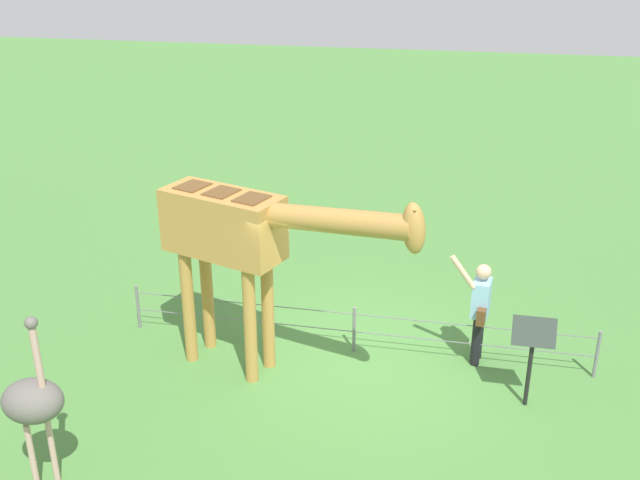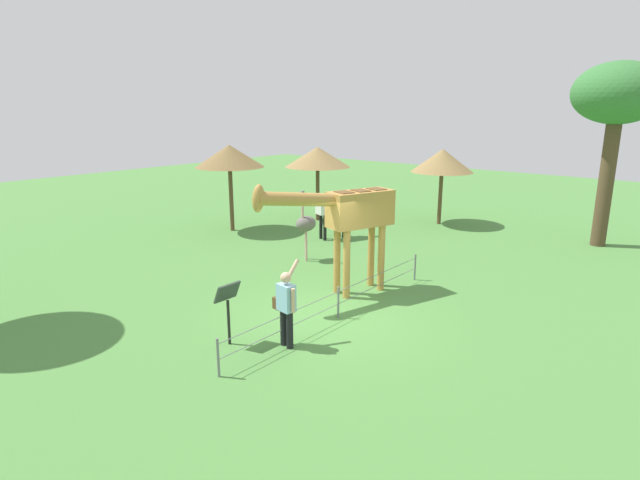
{
  "view_description": "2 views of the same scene",
  "coord_description": "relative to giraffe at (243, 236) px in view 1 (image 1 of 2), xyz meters",
  "views": [
    {
      "loc": [
        1.46,
        -9.37,
        6.01
      ],
      "look_at": [
        -0.39,
        -0.44,
        2.1
      ],
      "focal_mm": 41.47,
      "sensor_mm": 36.0,
      "label": 1
    },
    {
      "loc": [
        8.76,
        7.01,
        4.72
      ],
      "look_at": [
        -0.27,
        -0.52,
        1.67
      ],
      "focal_mm": 28.91,
      "sensor_mm": 36.0,
      "label": 2
    }
  ],
  "objects": [
    {
      "name": "ground_plane",
      "position": [
        1.44,
        0.53,
        -2.1
      ],
      "size": [
        60.0,
        60.0,
        0.0
      ],
      "primitive_type": "plane",
      "color": "#4C843D"
    },
    {
      "name": "giraffe",
      "position": [
        0.0,
        0.0,
        0.0
      ],
      "size": [
        3.79,
        1.69,
        3.07
      ],
      "color": "#BC8942",
      "rests_on": "ground_plane"
    },
    {
      "name": "visitor",
      "position": [
        3.26,
        0.87,
        -1.2
      ],
      "size": [
        0.64,
        0.59,
        1.74
      ],
      "color": "black",
      "rests_on": "ground_plane"
    },
    {
      "name": "ostrich",
      "position": [
        -1.57,
        -2.85,
        -0.93
      ],
      "size": [
        0.7,
        0.56,
        2.25
      ],
      "color": "#CC9E93",
      "rests_on": "ground_plane"
    },
    {
      "name": "info_sign",
      "position": [
        3.94,
        -0.1,
        -1.15
      ],
      "size": [
        0.56,
        0.21,
        1.32
      ],
      "color": "black",
      "rests_on": "ground_plane"
    },
    {
      "name": "wire_fence",
      "position": [
        1.44,
        0.78,
        -1.7
      ],
      "size": [
        7.05,
        0.05,
        0.75
      ],
      "color": "slate",
      "rests_on": "ground_plane"
    }
  ]
}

